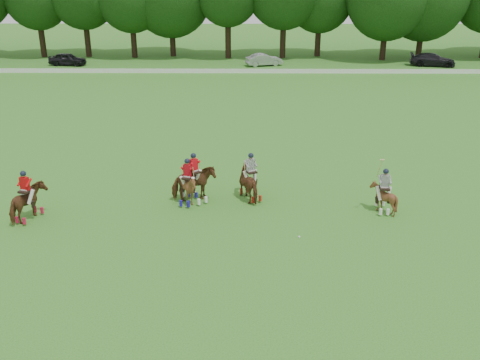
{
  "coord_description": "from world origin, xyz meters",
  "views": [
    {
      "loc": [
        2.11,
        -18.45,
        10.49
      ],
      "look_at": [
        1.87,
        4.2,
        1.4
      ],
      "focal_mm": 40.0,
      "sensor_mm": 36.0,
      "label": 1
    }
  ],
  "objects_px": {
    "car_mid": "(264,60)",
    "polo_red_a": "(28,202)",
    "polo_ball": "(299,237)",
    "car_right": "(433,60)",
    "polo_stripe_b": "(383,197)",
    "polo_stripe_a": "(251,183)",
    "car_left": "(67,59)",
    "polo_red_b": "(194,184)",
    "polo_red_c": "(188,188)"
  },
  "relations": [
    {
      "from": "car_mid",
      "to": "polo_red_b",
      "type": "bearing_deg",
      "value": 155.9
    },
    {
      "from": "polo_stripe_a",
      "to": "polo_stripe_b",
      "type": "bearing_deg",
      "value": -12.9
    },
    {
      "from": "polo_red_b",
      "to": "polo_ball",
      "type": "distance_m",
      "value": 6.03
    },
    {
      "from": "car_mid",
      "to": "polo_stripe_b",
      "type": "bearing_deg",
      "value": 168.96
    },
    {
      "from": "car_left",
      "to": "polo_red_b",
      "type": "bearing_deg",
      "value": -147.7
    },
    {
      "from": "polo_red_a",
      "to": "polo_ball",
      "type": "relative_size",
      "value": 25.63
    },
    {
      "from": "polo_ball",
      "to": "polo_stripe_b",
      "type": "bearing_deg",
      "value": 32.87
    },
    {
      "from": "polo_red_b",
      "to": "car_mid",
      "type": "bearing_deg",
      "value": 83.18
    },
    {
      "from": "car_left",
      "to": "polo_red_a",
      "type": "bearing_deg",
      "value": -158.04
    },
    {
      "from": "car_left",
      "to": "car_right",
      "type": "relative_size",
      "value": 0.84
    },
    {
      "from": "polo_stripe_b",
      "to": "polo_red_a",
      "type": "bearing_deg",
      "value": -176.42
    },
    {
      "from": "polo_red_b",
      "to": "polo_red_c",
      "type": "xyz_separation_m",
      "value": [
        -0.26,
        -0.28,
        -0.08
      ]
    },
    {
      "from": "polo_red_a",
      "to": "polo_red_c",
      "type": "relative_size",
      "value": 1.03
    },
    {
      "from": "car_mid",
      "to": "car_right",
      "type": "bearing_deg",
      "value": -107.28
    },
    {
      "from": "car_mid",
      "to": "polo_red_c",
      "type": "bearing_deg",
      "value": 155.56
    },
    {
      "from": "car_left",
      "to": "polo_red_b",
      "type": "height_order",
      "value": "polo_red_b"
    },
    {
      "from": "car_mid",
      "to": "polo_ball",
      "type": "relative_size",
      "value": 45.45
    },
    {
      "from": "car_mid",
      "to": "polo_stripe_a",
      "type": "relative_size",
      "value": 1.75
    },
    {
      "from": "car_mid",
      "to": "polo_ball",
      "type": "distance_m",
      "value": 41.24
    },
    {
      "from": "polo_ball",
      "to": "polo_stripe_a",
      "type": "bearing_deg",
      "value": 116.57
    },
    {
      "from": "polo_stripe_a",
      "to": "polo_ball",
      "type": "bearing_deg",
      "value": -63.43
    },
    {
      "from": "polo_red_b",
      "to": "car_left",
      "type": "bearing_deg",
      "value": 115.34
    },
    {
      "from": "polo_red_a",
      "to": "polo_stripe_a",
      "type": "distance_m",
      "value": 10.12
    },
    {
      "from": "polo_red_b",
      "to": "car_right",
      "type": "bearing_deg",
      "value": 58.0
    },
    {
      "from": "polo_red_c",
      "to": "car_mid",
      "type": "bearing_deg",
      "value": 82.84
    },
    {
      "from": "car_mid",
      "to": "car_left",
      "type": "bearing_deg",
      "value": 72.72
    },
    {
      "from": "polo_stripe_a",
      "to": "polo_red_c",
      "type": "bearing_deg",
      "value": -169.47
    },
    {
      "from": "polo_red_a",
      "to": "polo_stripe_a",
      "type": "xyz_separation_m",
      "value": [
        9.84,
        2.37,
        0.01
      ]
    },
    {
      "from": "polo_stripe_a",
      "to": "polo_ball",
      "type": "distance_m",
      "value": 4.53
    },
    {
      "from": "car_right",
      "to": "polo_stripe_b",
      "type": "relative_size",
      "value": 1.86
    },
    {
      "from": "polo_red_b",
      "to": "polo_red_c",
      "type": "height_order",
      "value": "polo_red_b"
    },
    {
      "from": "car_right",
      "to": "polo_red_c",
      "type": "height_order",
      "value": "polo_red_c"
    },
    {
      "from": "car_right",
      "to": "polo_stripe_a",
      "type": "distance_m",
      "value": 42.64
    },
    {
      "from": "polo_red_a",
      "to": "car_mid",
      "type": "bearing_deg",
      "value": 73.63
    },
    {
      "from": "car_left",
      "to": "polo_stripe_a",
      "type": "distance_m",
      "value": 42.49
    },
    {
      "from": "car_mid",
      "to": "polo_stripe_b",
      "type": "distance_m",
      "value": 38.86
    },
    {
      "from": "polo_red_c",
      "to": "polo_stripe_b",
      "type": "height_order",
      "value": "polo_stripe_b"
    },
    {
      "from": "polo_stripe_a",
      "to": "car_right",
      "type": "bearing_deg",
      "value": 60.87
    },
    {
      "from": "car_mid",
      "to": "polo_red_a",
      "type": "height_order",
      "value": "polo_red_a"
    },
    {
      "from": "car_right",
      "to": "polo_red_a",
      "type": "xyz_separation_m",
      "value": [
        -30.59,
        -39.62,
        0.12
      ]
    },
    {
      "from": "polo_red_b",
      "to": "polo_stripe_a",
      "type": "relative_size",
      "value": 1.03
    },
    {
      "from": "polo_red_b",
      "to": "polo_ball",
      "type": "bearing_deg",
      "value": -38.47
    },
    {
      "from": "polo_red_b",
      "to": "polo_stripe_b",
      "type": "xyz_separation_m",
      "value": [
        8.71,
        -1.11,
        -0.15
      ]
    },
    {
      "from": "polo_red_a",
      "to": "polo_stripe_a",
      "type": "bearing_deg",
      "value": 13.57
    },
    {
      "from": "polo_stripe_a",
      "to": "polo_stripe_b",
      "type": "height_order",
      "value": "polo_stripe_b"
    },
    {
      "from": "polo_red_c",
      "to": "polo_red_a",
      "type": "bearing_deg",
      "value": -165.15
    },
    {
      "from": "car_left",
      "to": "polo_red_c",
      "type": "height_order",
      "value": "polo_red_c"
    },
    {
      "from": "polo_red_b",
      "to": "polo_red_c",
      "type": "distance_m",
      "value": 0.39
    },
    {
      "from": "car_right",
      "to": "polo_stripe_a",
      "type": "relative_size",
      "value": 2.1
    },
    {
      "from": "polo_red_c",
      "to": "polo_stripe_a",
      "type": "xyz_separation_m",
      "value": [
        2.94,
        0.55,
        0.05
      ]
    }
  ]
}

